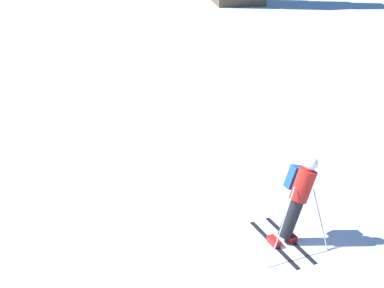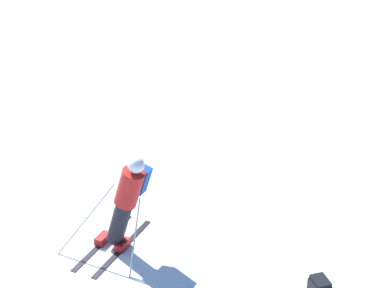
# 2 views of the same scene
# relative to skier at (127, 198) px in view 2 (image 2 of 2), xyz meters

# --- Properties ---
(ground_plane) EXTENTS (300.00, 300.00, 0.00)m
(ground_plane) POSITION_rel_skier_xyz_m (-1.06, -0.10, -0.93)
(ground_plane) COLOR white
(skier) EXTENTS (1.25, 1.69, 1.71)m
(skier) POSITION_rel_skier_xyz_m (0.00, 0.00, 0.00)
(skier) COLOR black
(skier) RESTS_ON ground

